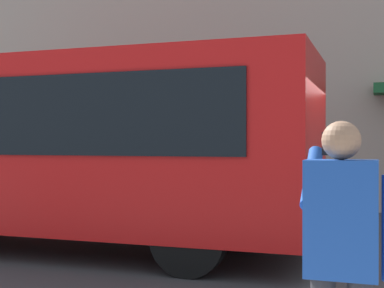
% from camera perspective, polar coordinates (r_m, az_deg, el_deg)
% --- Properties ---
extents(ground_plane, '(60.00, 60.00, 0.00)m').
position_cam_1_polar(ground_plane, '(8.08, 8.40, -12.16)').
color(ground_plane, '#38383A').
extents(red_bus, '(9.05, 2.54, 3.08)m').
position_cam_1_polar(red_bus, '(9.38, -15.74, -0.10)').
color(red_bus, red).
rests_on(red_bus, ground_plane).
extents(pedestrian_photographer, '(0.53, 0.52, 1.70)m').
position_cam_1_polar(pedestrian_photographer, '(3.25, 15.35, -10.26)').
color(pedestrian_photographer, '#2D2D33').
rests_on(pedestrian_photographer, sidewalk_curb).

